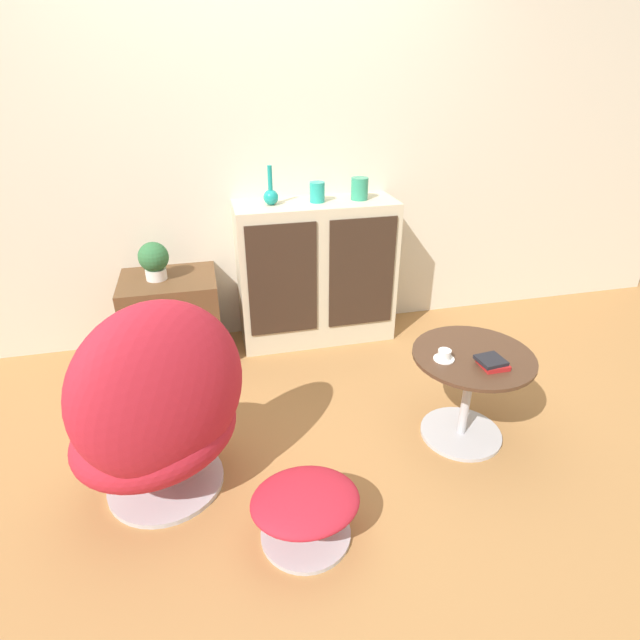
# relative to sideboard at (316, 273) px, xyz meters

# --- Properties ---
(ground_plane) EXTENTS (12.00, 12.00, 0.00)m
(ground_plane) POSITION_rel_sideboard_xyz_m (-0.31, -1.13, -0.48)
(ground_plane) COLOR #A87542
(wall_back) EXTENTS (6.40, 0.06, 2.60)m
(wall_back) POSITION_rel_sideboard_xyz_m (-0.31, 0.22, 0.82)
(wall_back) COLOR beige
(wall_back) RESTS_ON ground_plane
(sideboard) EXTENTS (1.03, 0.38, 0.95)m
(sideboard) POSITION_rel_sideboard_xyz_m (0.00, 0.00, 0.00)
(sideboard) COLOR beige
(sideboard) RESTS_ON ground_plane
(tv_console) EXTENTS (0.58, 0.48, 0.55)m
(tv_console) POSITION_rel_sideboard_xyz_m (-0.95, -0.05, -0.20)
(tv_console) COLOR brown
(tv_console) RESTS_ON ground_plane
(egg_chair) EXTENTS (0.94, 0.92, 0.98)m
(egg_chair) POSITION_rel_sideboard_xyz_m (-0.96, -1.25, -0.03)
(egg_chair) COLOR #B7B7BC
(egg_chair) RESTS_ON ground_plane
(ottoman) EXTENTS (0.44, 0.37, 0.24)m
(ottoman) POSITION_rel_sideboard_xyz_m (-0.43, -1.62, -0.31)
(ottoman) COLOR #B7B7BC
(ottoman) RESTS_ON ground_plane
(coffee_table) EXTENTS (0.58, 0.58, 0.49)m
(coffee_table) POSITION_rel_sideboard_xyz_m (0.49, -1.20, -0.17)
(coffee_table) COLOR #B7B7BC
(coffee_table) RESTS_ON ground_plane
(vase_leftmost) EXTENTS (0.09, 0.09, 0.23)m
(vase_leftmost) POSITION_rel_sideboard_xyz_m (-0.28, 0.00, 0.54)
(vase_leftmost) COLOR teal
(vase_leftmost) RESTS_ON sideboard
(vase_inner_left) EXTENTS (0.09, 0.09, 0.12)m
(vase_inner_left) POSITION_rel_sideboard_xyz_m (0.01, 0.00, 0.54)
(vase_inner_left) COLOR teal
(vase_inner_left) RESTS_ON sideboard
(vase_inner_right) EXTENTS (0.11, 0.11, 0.14)m
(vase_inner_right) POSITION_rel_sideboard_xyz_m (0.28, 0.00, 0.54)
(vase_inner_right) COLOR #2D8E6B
(vase_inner_right) RESTS_ON sideboard
(potted_plant) EXTENTS (0.18, 0.18, 0.23)m
(potted_plant) POSITION_rel_sideboard_xyz_m (-1.01, -0.05, 0.20)
(potted_plant) COLOR silver
(potted_plant) RESTS_ON tv_console
(teacup) EXTENTS (0.10, 0.10, 0.05)m
(teacup) POSITION_rel_sideboard_xyz_m (0.33, -1.21, 0.03)
(teacup) COLOR white
(teacup) RESTS_ON coffee_table
(book_stack) EXTENTS (0.13, 0.13, 0.04)m
(book_stack) POSITION_rel_sideboard_xyz_m (0.52, -1.32, 0.03)
(book_stack) COLOR red
(book_stack) RESTS_ON coffee_table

